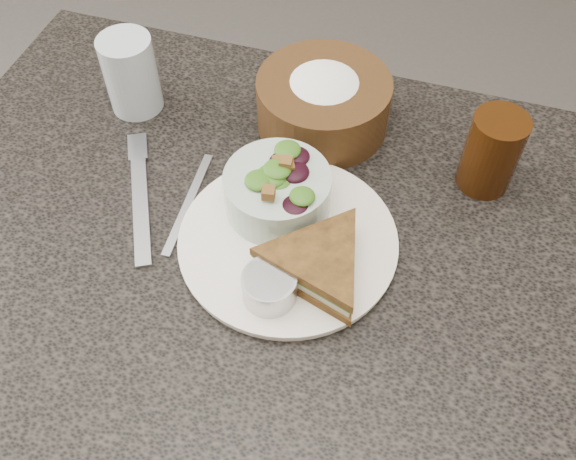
# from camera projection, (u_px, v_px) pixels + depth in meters

# --- Properties ---
(floor) EXTENTS (6.00, 6.00, 0.00)m
(floor) POSITION_uv_depth(u_px,v_px,m) (281.00, 438.00, 1.41)
(floor) COLOR #42403E
(floor) RESTS_ON ground
(dining_table) EXTENTS (1.00, 0.70, 0.75)m
(dining_table) POSITION_uv_depth(u_px,v_px,m) (279.00, 365.00, 1.11)
(dining_table) COLOR black
(dining_table) RESTS_ON floor
(dinner_plate) EXTENTS (0.27, 0.27, 0.01)m
(dinner_plate) POSITION_uv_depth(u_px,v_px,m) (288.00, 242.00, 0.80)
(dinner_plate) COLOR white
(dinner_plate) RESTS_ON dining_table
(sandwich) EXTENTS (0.20, 0.20, 0.04)m
(sandwich) POSITION_uv_depth(u_px,v_px,m) (319.00, 263.00, 0.74)
(sandwich) COLOR brown
(sandwich) RESTS_ON dinner_plate
(salad_bowl) EXTENTS (0.16, 0.16, 0.08)m
(salad_bowl) POSITION_uv_depth(u_px,v_px,m) (277.00, 186.00, 0.79)
(salad_bowl) COLOR #A1B8AB
(salad_bowl) RESTS_ON dinner_plate
(dressing_ramekin) EXTENTS (0.06, 0.06, 0.04)m
(dressing_ramekin) POSITION_uv_depth(u_px,v_px,m) (269.00, 287.00, 0.73)
(dressing_ramekin) COLOR #ABACAD
(dressing_ramekin) RESTS_ON dinner_plate
(orange_wedge) EXTENTS (0.07, 0.07, 0.03)m
(orange_wedge) POSITION_uv_depth(u_px,v_px,m) (310.00, 185.00, 0.83)
(orange_wedge) COLOR orange
(orange_wedge) RESTS_ON dinner_plate
(fork) EXTENTS (0.11, 0.19, 0.01)m
(fork) POSITION_uv_depth(u_px,v_px,m) (140.00, 203.00, 0.84)
(fork) COLOR #999EA5
(fork) RESTS_ON dining_table
(knife) EXTENTS (0.02, 0.17, 0.00)m
(knife) POSITION_uv_depth(u_px,v_px,m) (188.00, 203.00, 0.84)
(knife) COLOR #A4A9B3
(knife) RESTS_ON dining_table
(bread_basket) EXTENTS (0.21, 0.21, 0.11)m
(bread_basket) POSITION_uv_depth(u_px,v_px,m) (324.00, 96.00, 0.89)
(bread_basket) COLOR #492F16
(bread_basket) RESTS_ON dining_table
(cola_glass) EXTENTS (0.09, 0.09, 0.12)m
(cola_glass) POSITION_uv_depth(u_px,v_px,m) (493.00, 149.00, 0.82)
(cola_glass) COLOR black
(cola_glass) RESTS_ON dining_table
(water_glass) EXTENTS (0.08, 0.08, 0.11)m
(water_glass) POSITION_uv_depth(u_px,v_px,m) (131.00, 74.00, 0.91)
(water_glass) COLOR #ABB9C5
(water_glass) RESTS_ON dining_table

